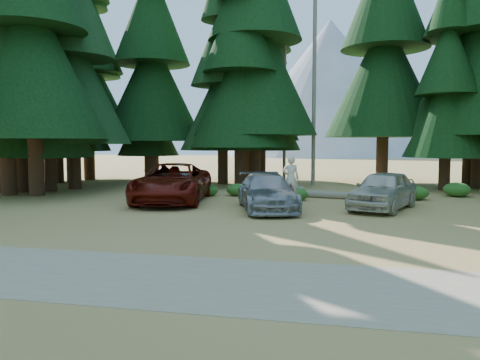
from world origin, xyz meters
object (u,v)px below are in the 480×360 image
at_px(silver_minivan_right, 383,190).
at_px(frisbee_player, 291,178).
at_px(log_mid, 308,194).
at_px(log_right, 316,194).
at_px(silver_minivan_center, 267,192).
at_px(log_left, 266,188).
at_px(red_pickup, 172,183).

height_order(silver_minivan_right, frisbee_player, frisbee_player).
height_order(log_mid, log_right, log_right).
relative_size(silver_minivan_center, log_mid, 1.62).
relative_size(log_left, log_right, 0.78).
distance_m(red_pickup, log_right, 6.97).
height_order(log_left, log_right, log_right).
distance_m(log_left, log_mid, 3.37).
bearing_deg(frisbee_player, log_mid, -95.81).
height_order(red_pickup, silver_minivan_right, red_pickup).
bearing_deg(log_left, silver_minivan_center, -84.63).
xyz_separation_m(log_left, log_right, (2.86, -2.53, 0.02)).
bearing_deg(silver_minivan_right, silver_minivan_center, -144.54).
relative_size(frisbee_player, log_mid, 0.57).
xyz_separation_m(red_pickup, silver_minivan_center, (4.54, -1.53, -0.16)).
distance_m(log_mid, log_right, 0.46).
distance_m(silver_minivan_center, log_right, 4.91).
xyz_separation_m(silver_minivan_right, frisbee_player, (-3.58, -1.32, 0.52)).
bearing_deg(log_mid, red_pickup, -144.37).
xyz_separation_m(silver_minivan_center, log_mid, (1.31, 4.84, -0.59)).
relative_size(red_pickup, silver_minivan_right, 1.37).
distance_m(silver_minivan_center, frisbee_player, 1.14).
height_order(frisbee_player, log_left, frisbee_player).
relative_size(red_pickup, silver_minivan_center, 1.27).
bearing_deg(silver_minivan_right, frisbee_player, -138.49).
distance_m(red_pickup, silver_minivan_right, 9.09).
bearing_deg(log_right, log_mid, 158.75).
relative_size(frisbee_player, log_right, 0.32).
bearing_deg(log_left, silver_minivan_right, -50.22).
xyz_separation_m(silver_minivan_center, frisbee_player, (0.96, -0.17, 0.58)).
bearing_deg(red_pickup, silver_minivan_right, -11.12).
height_order(log_left, log_mid, log_left).
relative_size(silver_minivan_center, log_right, 0.92).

